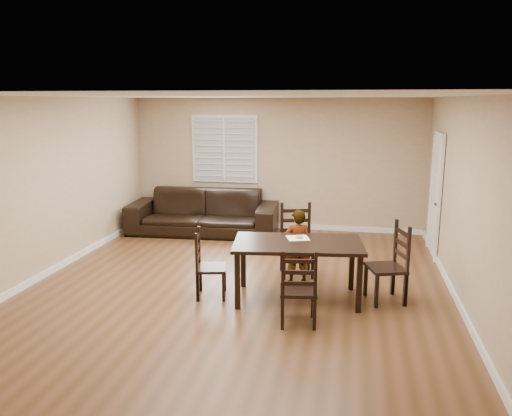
# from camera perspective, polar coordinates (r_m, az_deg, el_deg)

# --- Properties ---
(ground) EXTENTS (7.00, 7.00, 0.00)m
(ground) POSITION_cam_1_polar(r_m,az_deg,el_deg) (7.33, -2.00, -8.92)
(ground) COLOR brown
(ground) RESTS_ON ground
(room) EXTENTS (6.04, 7.04, 2.72)m
(room) POSITION_cam_1_polar(r_m,az_deg,el_deg) (7.05, -1.49, 5.40)
(room) COLOR tan
(room) RESTS_ON ground
(dining_table) EXTENTS (1.81, 1.16, 0.80)m
(dining_table) POSITION_cam_1_polar(r_m,az_deg,el_deg) (6.69, 4.81, -4.61)
(dining_table) COLOR black
(dining_table) RESTS_ON ground
(chair_near) EXTENTS (0.59, 0.57, 1.10)m
(chair_near) POSITION_cam_1_polar(r_m,az_deg,el_deg) (7.80, 4.57, -3.79)
(chair_near) COLOR black
(chair_near) RESTS_ON ground
(chair_far) EXTENTS (0.49, 0.46, 0.96)m
(chair_far) POSITION_cam_1_polar(r_m,az_deg,el_deg) (5.94, 4.89, -9.64)
(chair_far) COLOR black
(chair_far) RESTS_ON ground
(chair_left) EXTENTS (0.48, 0.50, 0.94)m
(chair_left) POSITION_cam_1_polar(r_m,az_deg,el_deg) (6.87, -6.07, -6.66)
(chair_left) COLOR black
(chair_left) RESTS_ON ground
(chair_right) EXTENTS (0.58, 0.60, 1.07)m
(chair_right) POSITION_cam_1_polar(r_m,az_deg,el_deg) (6.93, 15.63, -6.39)
(chair_right) COLOR black
(chair_right) RESTS_ON ground
(child) EXTENTS (0.47, 0.40, 1.10)m
(child) POSITION_cam_1_polar(r_m,az_deg,el_deg) (7.33, 4.73, -4.40)
(child) COLOR gray
(child) RESTS_ON ground
(napkin) EXTENTS (0.36, 0.36, 0.00)m
(napkin) POSITION_cam_1_polar(r_m,az_deg,el_deg) (6.85, 4.80, -3.43)
(napkin) COLOR beige
(napkin) RESTS_ON dining_table
(donut) EXTENTS (0.11, 0.11, 0.04)m
(donut) POSITION_cam_1_polar(r_m,az_deg,el_deg) (6.84, 4.99, -3.26)
(donut) COLOR #C78C47
(donut) RESTS_ON napkin
(sofa) EXTENTS (3.03, 1.32, 0.87)m
(sofa) POSITION_cam_1_polar(r_m,az_deg,el_deg) (10.14, -6.06, -0.46)
(sofa) COLOR black
(sofa) RESTS_ON ground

